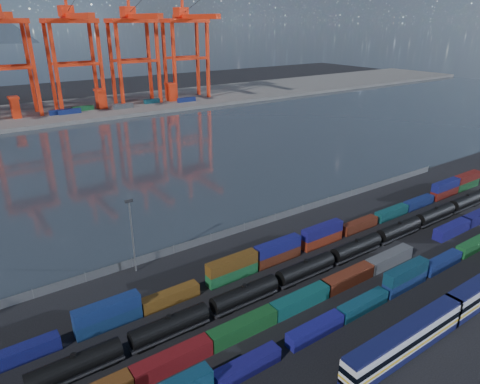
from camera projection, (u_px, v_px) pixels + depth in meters
ground at (324, 282)px, 87.77m from camera, size 700.00×700.00×0.00m
harbor_water at (131, 157)px, 167.57m from camera, size 700.00×700.00×0.00m
far_quay at (62, 111)px, 247.01m from camera, size 700.00×70.00×2.00m
container_row_south at (269, 351)px, 66.66m from camera, size 139.79×2.34×4.99m
container_row_mid at (258, 319)px, 74.19m from camera, size 142.02×2.65×5.64m
container_row_north at (326, 235)px, 102.46m from camera, size 141.38×2.35×5.02m
tanker_string at (356, 248)px, 96.48m from camera, size 138.31×3.07×4.40m
waterfront_fence at (245, 227)px, 108.68m from camera, size 160.12×0.12×2.20m
yard_light_mast at (132, 232)px, 88.11m from camera, size 1.60×0.40×16.60m
gantry_cranes at (37, 32)px, 221.72m from camera, size 202.59×52.97×71.73m
quay_containers at (47, 114)px, 229.26m from camera, size 172.58×10.99×2.60m
straddle_carriers at (60, 102)px, 235.53m from camera, size 140.00×7.00×11.10m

